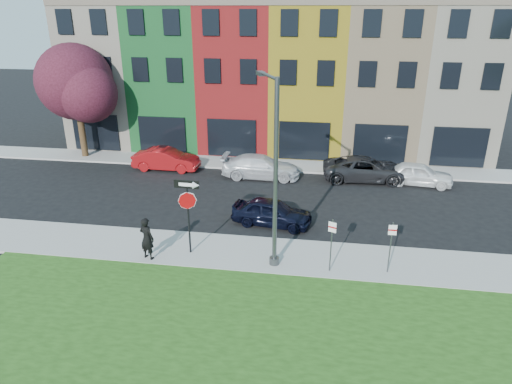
% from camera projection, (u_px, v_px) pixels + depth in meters
% --- Properties ---
extents(ground, '(120.00, 120.00, 0.00)m').
position_uv_depth(ground, '(278.00, 299.00, 16.64)').
color(ground, black).
rests_on(ground, ground).
extents(sidewalk_near, '(40.00, 3.00, 0.12)m').
position_uv_depth(sidewalk_near, '(333.00, 260.00, 19.09)').
color(sidewalk_near, '#999591').
rests_on(sidewalk_near, ground).
extents(sidewalk_far, '(40.00, 2.40, 0.12)m').
position_uv_depth(sidewalk_far, '(258.00, 164.00, 30.78)').
color(sidewalk_far, '#999591').
rests_on(sidewalk_far, ground).
extents(rowhouse_block, '(30.00, 10.12, 10.00)m').
position_uv_depth(rowhouse_block, '(276.00, 77.00, 34.52)').
color(rowhouse_block, beige).
rests_on(rowhouse_block, ground).
extents(stop_sign, '(1.05, 0.11, 3.30)m').
position_uv_depth(stop_sign, '(187.00, 202.00, 18.70)').
color(stop_sign, black).
rests_on(stop_sign, sidewalk_near).
extents(man, '(0.95, 0.86, 1.84)m').
position_uv_depth(man, '(147.00, 238.00, 18.80)').
color(man, black).
rests_on(man, sidewalk_near).
extents(sedan_near, '(2.75, 4.36, 1.32)m').
position_uv_depth(sedan_near, '(272.00, 212.00, 22.13)').
color(sedan_near, black).
rests_on(sedan_near, ground).
extents(parked_car_red, '(1.59, 4.32, 1.41)m').
position_uv_depth(parked_car_red, '(166.00, 159.00, 29.68)').
color(parked_car_red, maroon).
rests_on(parked_car_red, ground).
extents(parked_car_silver, '(2.08, 4.89, 1.40)m').
position_uv_depth(parked_car_silver, '(261.00, 167.00, 28.31)').
color(parked_car_silver, silver).
rests_on(parked_car_silver, ground).
extents(parked_car_dark, '(2.98, 5.44, 1.44)m').
position_uv_depth(parked_car_dark, '(366.00, 169.00, 27.86)').
color(parked_car_dark, black).
rests_on(parked_car_dark, ground).
extents(parked_car_white, '(2.59, 4.34, 1.34)m').
position_uv_depth(parked_car_white, '(419.00, 174.00, 27.16)').
color(parked_car_white, white).
rests_on(parked_car_white, ground).
extents(street_lamp, '(1.29, 2.42, 7.52)m').
position_uv_depth(street_lamp, '(274.00, 175.00, 17.47)').
color(street_lamp, '#484B4D').
rests_on(street_lamp, sidewalk_near).
extents(parking_sign_a, '(0.30, 0.16, 2.27)m').
position_uv_depth(parking_sign_a, '(332.00, 240.00, 17.67)').
color(parking_sign_a, '#484B4D').
rests_on(parking_sign_a, sidewalk_near).
extents(parking_sign_b, '(0.32, 0.09, 2.18)m').
position_uv_depth(parking_sign_b, '(391.00, 242.00, 17.60)').
color(parking_sign_b, '#484B4D').
rests_on(parking_sign_b, sidewalk_near).
extents(tree_purple, '(6.06, 5.30, 7.67)m').
position_uv_depth(tree_purple, '(77.00, 84.00, 30.52)').
color(tree_purple, black).
rests_on(tree_purple, sidewalk_far).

